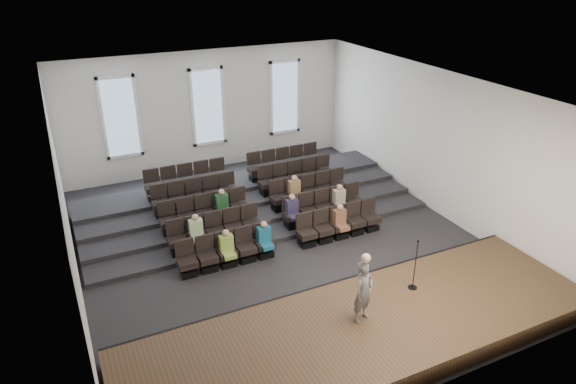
# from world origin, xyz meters

# --- Properties ---
(ground) EXTENTS (14.00, 14.00, 0.00)m
(ground) POSITION_xyz_m (0.00, 0.00, 0.00)
(ground) COLOR black
(ground) RESTS_ON ground
(ceiling) EXTENTS (12.00, 14.00, 0.02)m
(ceiling) POSITION_xyz_m (0.00, 0.00, 5.01)
(ceiling) COLOR white
(ceiling) RESTS_ON ground
(wall_back) EXTENTS (12.00, 0.04, 5.00)m
(wall_back) POSITION_xyz_m (0.00, 7.02, 2.50)
(wall_back) COLOR silver
(wall_back) RESTS_ON ground
(wall_front) EXTENTS (12.00, 0.04, 5.00)m
(wall_front) POSITION_xyz_m (0.00, -7.02, 2.50)
(wall_front) COLOR silver
(wall_front) RESTS_ON ground
(wall_left) EXTENTS (0.04, 14.00, 5.00)m
(wall_left) POSITION_xyz_m (-6.02, 0.00, 2.50)
(wall_left) COLOR silver
(wall_left) RESTS_ON ground
(wall_right) EXTENTS (0.04, 14.00, 5.00)m
(wall_right) POSITION_xyz_m (6.02, 0.00, 2.50)
(wall_right) COLOR silver
(wall_right) RESTS_ON ground
(stage) EXTENTS (11.80, 3.60, 0.50)m
(stage) POSITION_xyz_m (0.00, -5.10, 0.25)
(stage) COLOR #44311D
(stage) RESTS_ON ground
(stage_lip) EXTENTS (11.80, 0.06, 0.52)m
(stage_lip) POSITION_xyz_m (0.00, -3.33, 0.25)
(stage_lip) COLOR black
(stage_lip) RESTS_ON ground
(risers) EXTENTS (11.80, 4.80, 0.60)m
(risers) POSITION_xyz_m (0.00, 3.17, 0.20)
(risers) COLOR black
(risers) RESTS_ON ground
(seating_rows) EXTENTS (6.80, 4.70, 1.67)m
(seating_rows) POSITION_xyz_m (-0.00, 1.54, 0.68)
(seating_rows) COLOR black
(seating_rows) RESTS_ON ground
(windows) EXTENTS (8.44, 0.10, 3.24)m
(windows) POSITION_xyz_m (0.00, 6.95, 2.70)
(windows) COLOR white
(windows) RESTS_ON wall_back
(audience) EXTENTS (5.45, 2.64, 1.10)m
(audience) POSITION_xyz_m (0.00, 0.32, 0.81)
(audience) COLOR #8BA943
(audience) RESTS_ON seating_rows
(speaker) EXTENTS (0.67, 0.55, 1.57)m
(speaker) POSITION_xyz_m (-0.04, -4.92, 1.29)
(speaker) COLOR #5B5956
(speaker) RESTS_ON stage
(mic_stand) EXTENTS (0.24, 0.24, 1.44)m
(mic_stand) POSITION_xyz_m (1.86, -4.43, 0.93)
(mic_stand) COLOR black
(mic_stand) RESTS_ON stage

